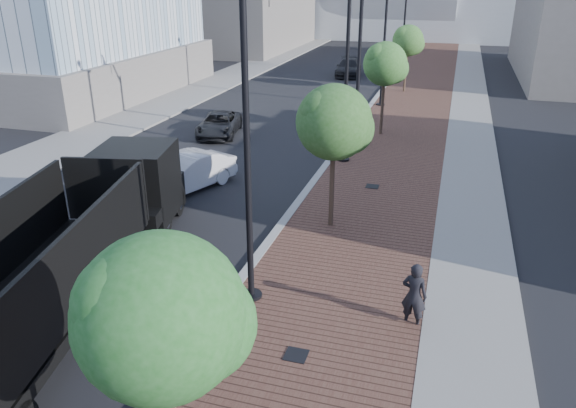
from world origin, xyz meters
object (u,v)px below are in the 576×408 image
(dump_truck, at_px, (98,232))
(white_sedan, at_px, (186,173))
(dark_car_mid, at_px, (219,124))
(pedestrian, at_px, (414,295))

(dump_truck, distance_m, white_sedan, 6.85)
(dump_truck, height_order, white_sedan, dump_truck)
(dark_car_mid, distance_m, pedestrian, 18.61)
(dump_truck, relative_size, dark_car_mid, 3.23)
(dump_truck, relative_size, white_sedan, 3.11)
(dump_truck, xyz_separation_m, white_sedan, (-0.76, 6.77, -0.64))
(dark_car_mid, relative_size, pedestrian, 2.45)
(white_sedan, distance_m, dark_car_mid, 8.19)
(dump_truck, relative_size, pedestrian, 7.93)
(dump_truck, xyz_separation_m, pedestrian, (8.66, 0.04, -0.51))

